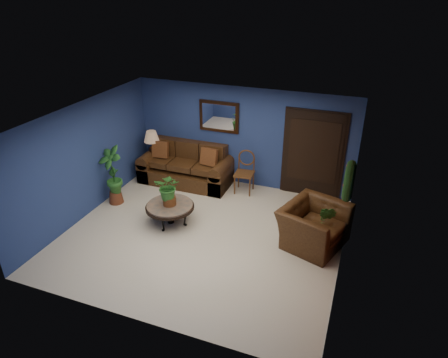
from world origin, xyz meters
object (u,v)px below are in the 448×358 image
at_px(coffee_table, 170,207).
at_px(end_table, 154,161).
at_px(table_lamp, 152,141).
at_px(side_chair, 245,169).
at_px(sofa, 187,169).
at_px(armchair, 313,225).

relative_size(coffee_table, end_table, 1.64).
xyz_separation_m(table_lamp, side_chair, (2.51, 0.08, -0.42)).
height_order(sofa, coffee_table, sofa).
xyz_separation_m(sofa, end_table, (-0.95, -0.04, 0.10)).
xyz_separation_m(coffee_table, armchair, (2.99, 0.33, 0.02)).
bearing_deg(sofa, end_table, -177.75).
relative_size(side_chair, armchair, 0.83).
distance_m(sofa, table_lamp, 1.16).
height_order(coffee_table, end_table, end_table).
relative_size(end_table, side_chair, 0.61).
distance_m(coffee_table, table_lamp, 2.46).
xyz_separation_m(coffee_table, table_lamp, (-1.46, 1.88, 0.62)).
relative_size(end_table, table_lamp, 0.96).
bearing_deg(table_lamp, coffee_table, -52.26).
bearing_deg(armchair, side_chair, 68.57).
relative_size(sofa, armchair, 1.84).
distance_m(end_table, armchair, 4.72).
relative_size(end_table, armchair, 0.51).
bearing_deg(coffee_table, table_lamp, 127.74).
xyz_separation_m(sofa, armchair, (3.50, -1.60, 0.07)).
bearing_deg(table_lamp, armchair, -19.30).
distance_m(coffee_table, armchair, 3.01).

